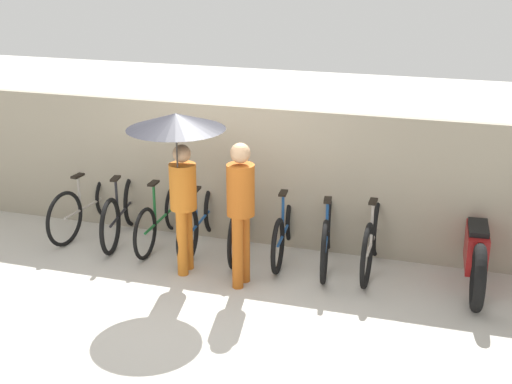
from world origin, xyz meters
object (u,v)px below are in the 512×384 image
Objects in this scene: parked_bicycle_2 at (161,217)px; parked_bicycle_0 at (89,204)px; parked_bicycle_3 at (201,219)px; pedestrian_leading at (178,145)px; parked_bicycle_6 at (327,234)px; parked_bicycle_4 at (243,224)px; parked_bicycle_7 at (373,239)px; pedestrian_center at (241,204)px; parked_bicycle_5 at (285,229)px; parked_bicycle_1 at (122,211)px; motorcycle at (476,251)px.

parked_bicycle_0 is at bearing 83.43° from parked_bicycle_2.
pedestrian_leading is (0.09, -0.87, 1.25)m from parked_bicycle_3.
parked_bicycle_6 is 2.18m from pedestrian_leading.
parked_bicycle_6 reaches higher than parked_bicycle_4.
parked_bicycle_2 is 0.95× the size of parked_bicycle_6.
parked_bicycle_2 is 0.98× the size of parked_bicycle_4.
pedestrian_leading reaches higher than parked_bicycle_3.
parked_bicycle_0 is 1.13m from parked_bicycle_2.
parked_bicycle_3 reaches higher than parked_bicycle_2.
parked_bicycle_6 is (3.37, -0.08, 0.01)m from parked_bicycle_0.
parked_bicycle_4 is 0.99× the size of parked_bicycle_7.
parked_bicycle_6 is at bearing -100.23° from parked_bicycle_4.
parked_bicycle_2 is at bearing -23.63° from pedestrian_center.
pedestrian_center reaches higher than parked_bicycle_5.
pedestrian_center reaches higher than parked_bicycle_0.
parked_bicycle_7 is at bearing -85.50° from parked_bicycle_0.
parked_bicycle_0 is 2.80m from parked_bicycle_5.
parked_bicycle_1 reaches higher than parked_bicycle_7.
parked_bicycle_6 is (0.56, -0.08, 0.03)m from parked_bicycle_5.
pedestrian_center is at bearing -123.23° from parked_bicycle_2.
parked_bicycle_6 is 0.87× the size of motorcycle.
pedestrian_leading reaches higher than parked_bicycle_1.
parked_bicycle_3 is (1.68, -0.05, -0.00)m from parked_bicycle_0.
parked_bicycle_7 is (3.93, -0.08, 0.01)m from parked_bicycle_0.
parked_bicycle_4 is 0.86× the size of pedestrian_leading.
pedestrian_center is at bearing -140.03° from parked_bicycle_3.
parked_bicycle_6 is at bearing -91.69° from parked_bicycle_2.
parked_bicycle_2 is 2.81m from parked_bicycle_7.
parked_bicycle_4 is (0.56, 0.02, -0.01)m from parked_bicycle_3.
parked_bicycle_6 is at bearing -99.84° from parked_bicycle_1.
pedestrian_center is (0.29, -0.92, 0.64)m from parked_bicycle_4.
pedestrian_center is at bearing 127.49° from parked_bicycle_6.
pedestrian_leading is at bearing 144.58° from parked_bicycle_4.
parked_bicycle_1 is at bearing 82.06° from parked_bicycle_6.
parked_bicycle_5 is 1.13m from parked_bicycle_7.
pedestrian_leading is 0.98× the size of motorcycle.
parked_bicycle_2 is at bearing 85.80° from parked_bicycle_4.
parked_bicycle_0 is 1.05× the size of parked_bicycle_7.
pedestrian_center is (2.53, -0.94, 0.63)m from parked_bicycle_0.
parked_bicycle_1 is 2.25m from parked_bicycle_5.
motorcycle is at bearing -167.64° from pedestrian_leading.
parked_bicycle_3 is 1.06× the size of parked_bicycle_4.
parked_bicycle_7 is (3.37, 0.03, 0.01)m from parked_bicycle_1.
parked_bicycle_5 reaches higher than parked_bicycle_2.
parked_bicycle_5 is (1.12, 0.05, -0.02)m from parked_bicycle_3.
pedestrian_leading is 0.98m from pedestrian_center.
parked_bicycle_5 is 1.88m from pedestrian_leading.
pedestrian_leading reaches higher than parked_bicycle_6.
parked_bicycle_4 is at bearing 87.74° from parked_bicycle_5.
parked_bicycle_3 reaches higher than motorcycle.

